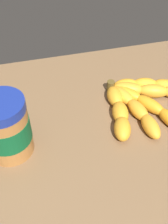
# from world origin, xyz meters

# --- Properties ---
(ground_plane) EXTENTS (0.89, 0.60, 0.03)m
(ground_plane) POSITION_xyz_m (0.00, 0.00, -0.02)
(ground_plane) COLOR brown
(banana_bunch) EXTENTS (0.25, 0.21, 0.04)m
(banana_bunch) POSITION_xyz_m (0.11, 0.03, 0.02)
(banana_bunch) COLOR gold
(banana_bunch) RESTS_ON ground_plane
(peanut_butter_jar) EXTENTS (0.10, 0.10, 0.14)m
(peanut_butter_jar) POSITION_xyz_m (-0.20, -0.03, 0.07)
(peanut_butter_jar) COLOR #B27238
(peanut_butter_jar) RESTS_ON ground_plane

